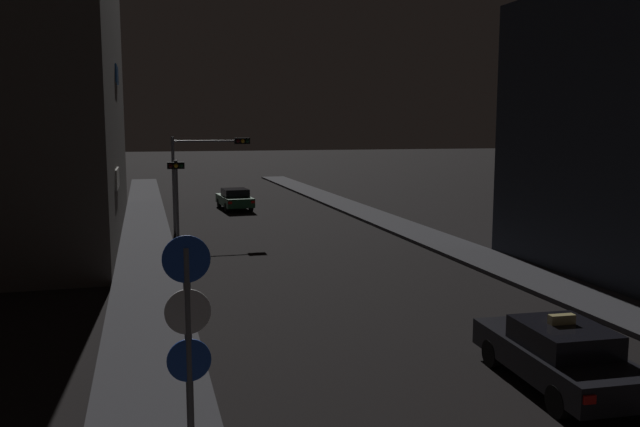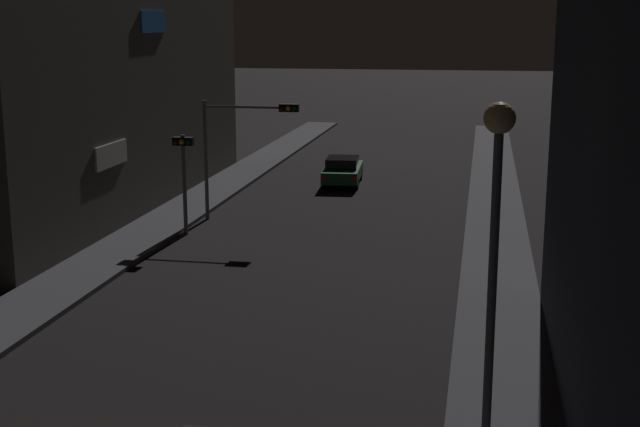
% 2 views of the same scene
% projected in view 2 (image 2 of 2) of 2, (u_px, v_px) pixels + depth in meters
% --- Properties ---
extents(sidewalk_left, '(2.44, 70.66, 0.16)m').
position_uv_depth(sidewalk_left, '(174.00, 216.00, 37.47)').
color(sidewalk_left, '#424247').
rests_on(sidewalk_left, ground_plane).
extents(sidewalk_right, '(2.44, 70.66, 0.16)m').
position_uv_depth(sidewalk_right, '(496.00, 230.00, 35.05)').
color(sidewalk_right, '#424247').
rests_on(sidewalk_right, ground_plane).
extents(building_facade_left, '(9.99, 24.96, 17.85)m').
position_uv_depth(building_facade_left, '(44.00, 5.00, 38.21)').
color(building_facade_left, '#514C47').
rests_on(building_facade_left, ground_plane).
extents(far_car, '(2.09, 4.56, 1.42)m').
position_uv_depth(far_car, '(343.00, 170.00, 45.14)').
color(far_car, '#1E512D').
rests_on(far_car, ground_plane).
extents(traffic_light_overhead, '(4.07, 0.41, 5.04)m').
position_uv_depth(traffic_light_overhead, '(241.00, 134.00, 36.25)').
color(traffic_light_overhead, slate).
rests_on(traffic_light_overhead, ground_plane).
extents(traffic_light_left_kerb, '(0.80, 0.42, 3.96)m').
position_uv_depth(traffic_light_left_kerb, '(184.00, 164.00, 34.05)').
color(traffic_light_left_kerb, slate).
rests_on(traffic_light_left_kerb, ground_plane).
extents(street_lamp_near_block, '(0.54, 0.54, 6.82)m').
position_uv_depth(street_lamp_near_block, '(495.00, 221.00, 14.78)').
color(street_lamp_near_block, slate).
rests_on(street_lamp_near_block, sidewalk_right).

